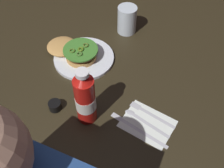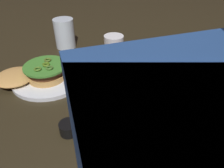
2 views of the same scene
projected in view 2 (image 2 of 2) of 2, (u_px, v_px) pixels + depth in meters
name	position (u px, v px, depth m)	size (l,w,h in m)	color
ground_plane	(72.00, 79.00, 0.70)	(3.00, 3.00, 0.00)	black
dinner_plate	(50.00, 77.00, 0.70)	(0.25, 0.25, 0.01)	white
burger_sandwich	(35.00, 73.00, 0.67)	(0.23, 0.15, 0.05)	tan
ketchup_bottle	(114.00, 86.00, 0.49)	(0.07, 0.07, 0.23)	red
water_glass	(65.00, 33.00, 0.88)	(0.08, 0.08, 0.12)	silver
condiment_cup	(69.00, 128.00, 0.50)	(0.04, 0.04, 0.03)	black
napkin	(167.00, 91.00, 0.64)	(0.17, 0.13, 0.00)	white
fork_utensil	(158.00, 83.00, 0.67)	(0.17, 0.05, 0.00)	silver
spoon_utensil	(159.00, 90.00, 0.64)	(0.17, 0.06, 0.00)	silver
butter_knife	(164.00, 98.00, 0.61)	(0.22, 0.06, 0.00)	silver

